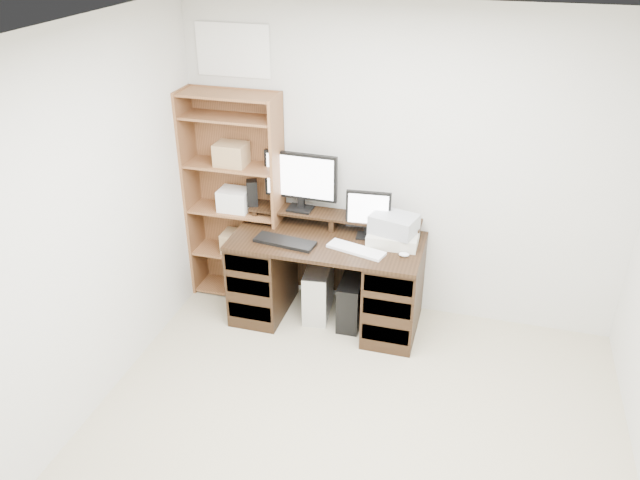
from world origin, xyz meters
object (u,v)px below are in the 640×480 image
at_px(tower_black, 352,301).
at_px(bookshelf, 236,196).
at_px(desk, 327,278).
at_px(monitor_small, 368,212).
at_px(tower_silver, 318,290).
at_px(monitor_wide, 301,178).
at_px(printer, 393,238).

relative_size(tower_black, bookshelf, 0.23).
xyz_separation_m(tower_black, bookshelf, (-1.06, 0.21, 0.71)).
relative_size(desk, tower_black, 3.64).
relative_size(desk, monitor_small, 3.95).
distance_m(tower_silver, tower_black, 0.30).
relative_size(monitor_wide, bookshelf, 0.33).
distance_m(monitor_small, printer, 0.28).
height_order(tower_silver, tower_black, tower_silver).
bearing_deg(printer, bookshelf, 172.60).
bearing_deg(bookshelf, tower_silver, -11.80).
xyz_separation_m(printer, tower_black, (-0.30, -0.06, -0.59)).
distance_m(monitor_wide, monitor_small, 0.61).
xyz_separation_m(monitor_wide, tower_black, (0.49, -0.23, -0.93)).
height_order(desk, monitor_small, monitor_small).
xyz_separation_m(printer, tower_silver, (-0.60, -0.01, -0.58)).
distance_m(printer, bookshelf, 1.37).
relative_size(desk, bookshelf, 0.83).
relative_size(desk, printer, 3.92).
height_order(monitor_small, bookshelf, bookshelf).
bearing_deg(desk, monitor_wide, 140.91).
relative_size(monitor_wide, monitor_small, 1.58).
bearing_deg(tower_black, printer, 10.13).
height_order(monitor_wide, bookshelf, bookshelf).
height_order(desk, tower_silver, desk).
distance_m(printer, tower_black, 0.67).
distance_m(monitor_wide, printer, 0.88).
distance_m(monitor_small, bookshelf, 1.14).
bearing_deg(monitor_wide, monitor_small, -7.84).
relative_size(desk, monitor_wide, 2.49).
xyz_separation_m(desk, bookshelf, (-0.85, 0.21, 0.53)).
bearing_deg(tower_black, monitor_small, 54.73).
bearing_deg(printer, monitor_small, 162.15).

